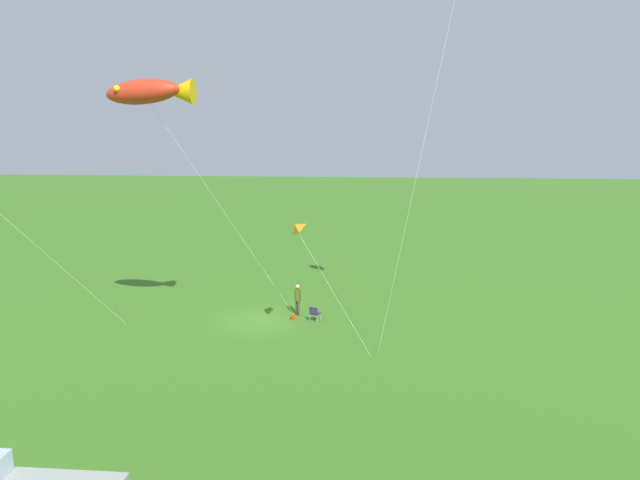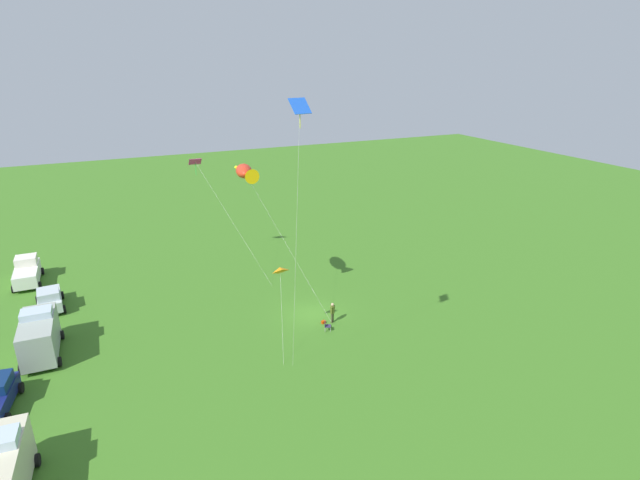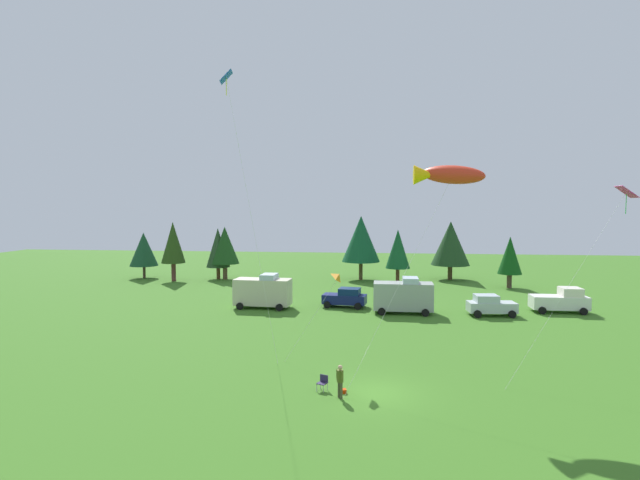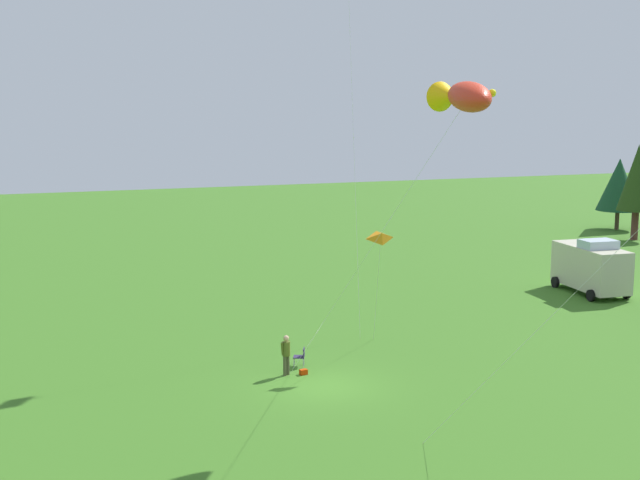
# 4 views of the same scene
# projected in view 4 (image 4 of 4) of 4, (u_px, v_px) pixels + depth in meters

# --- Properties ---
(ground_plane) EXTENTS (160.00, 160.00, 0.00)m
(ground_plane) POSITION_uv_depth(u_px,v_px,m) (323.00, 386.00, 36.42)
(ground_plane) COLOR #3A701F
(person_kite_flyer) EXTENTS (0.47, 0.53, 1.74)m
(person_kite_flyer) POSITION_uv_depth(u_px,v_px,m) (286.00, 352.00, 37.71)
(person_kite_flyer) COLOR #43452A
(person_kite_flyer) RESTS_ON ground
(folding_chair) EXTENTS (0.63, 0.63, 0.82)m
(folding_chair) POSITION_uv_depth(u_px,v_px,m) (301.00, 355.00, 39.05)
(folding_chair) COLOR #2E2649
(folding_chair) RESTS_ON ground
(backpack_on_grass) EXTENTS (0.27, 0.35, 0.22)m
(backpack_on_grass) POSITION_uv_depth(u_px,v_px,m) (303.00, 372.00, 37.94)
(backpack_on_grass) COLOR #C33405
(backpack_on_grass) RESTS_ON ground
(van_camper_beige) EXTENTS (5.52, 2.87, 3.34)m
(van_camper_beige) POSITION_uv_depth(u_px,v_px,m) (591.00, 266.00, 53.32)
(van_camper_beige) COLOR beige
(van_camper_beige) RESTS_ON ground
(kite_large_fish) EXTENTS (8.02, 6.01, 12.38)m
(kite_large_fish) POSITION_uv_depth(u_px,v_px,m) (464.00, 97.00, 32.22)
(kite_large_fish) COLOR red
(kite_large_fish) RESTS_ON ground
(kite_delta_orange) EXTENTS (3.95, 1.69, 5.98)m
(kite_delta_orange) POSITION_uv_depth(u_px,v_px,m) (382.00, 237.00, 38.83)
(kite_delta_orange) COLOR orange
(kite_delta_orange) RESTS_ON ground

